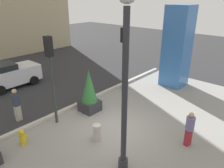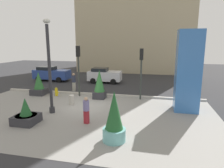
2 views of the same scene
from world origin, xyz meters
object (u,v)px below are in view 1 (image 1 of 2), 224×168
car_curb_west (9,75)px  art_pillar_blue (177,47)px  traffic_light_corner (123,49)px  pedestrian_by_curb (16,103)px  concrete_bollard (97,132)px  fire_hydrant (22,137)px  lamp_post (125,97)px  pedestrian_on_sidewalk (190,128)px  traffic_light_far_side (51,67)px  potted_plant_curbside (89,92)px

car_curb_west → art_pillar_blue: bearing=-46.3°
traffic_light_corner → pedestrian_by_curb: (-6.51, 1.56, -1.83)m
art_pillar_blue → pedestrian_by_curb: 10.55m
concrete_bollard → traffic_light_corner: traffic_light_corner is taller
fire_hydrant → traffic_light_corner: size_ratio=0.18×
fire_hydrant → car_curb_west: bearing=68.8°
traffic_light_corner → fire_hydrant: bearing=-176.5°
traffic_light_corner → pedestrian_by_curb: traffic_light_corner is taller
lamp_post → art_pillar_blue: 9.10m
concrete_bollard → pedestrian_on_sidewalk: (2.31, -3.17, 0.51)m
fire_hydrant → pedestrian_on_sidewalk: size_ratio=0.47×
pedestrian_by_curb → traffic_light_far_side: bearing=-53.5°
art_pillar_blue → fire_hydrant: art_pillar_blue is taller
lamp_post → concrete_bollard: lamp_post is taller
traffic_light_corner → traffic_light_far_side: (-5.33, -0.04, 0.12)m
art_pillar_blue → pedestrian_by_curb: size_ratio=3.10×
fire_hydrant → car_curb_west: 7.24m
art_pillar_blue → traffic_light_corner: art_pillar_blue is taller
lamp_post → traffic_light_corner: bearing=39.4°
traffic_light_far_side → potted_plant_curbside: bearing=-10.8°
pedestrian_by_curb → pedestrian_on_sidewalk: 8.27m
traffic_light_corner → traffic_light_far_side: bearing=-179.6°
traffic_light_far_side → car_curb_west: bearing=84.5°
art_pillar_blue → lamp_post: bearing=-164.3°
traffic_light_far_side → car_curb_west: size_ratio=1.13×
lamp_post → pedestrian_on_sidewalk: lamp_post is taller
lamp_post → traffic_light_far_side: 4.48m
art_pillar_blue → fire_hydrant: 10.95m
pedestrian_by_curb → potted_plant_curbside: bearing=-32.2°
lamp_post → car_curb_west: 11.04m
potted_plant_curbside → pedestrian_on_sidewalk: potted_plant_curbside is taller
art_pillar_blue → pedestrian_by_curb: art_pillar_blue is taller
fire_hydrant → art_pillar_blue: bearing=-8.6°
potted_plant_curbside → pedestrian_on_sidewalk: 5.39m
car_curb_west → traffic_light_corner: bearing=-53.2°
lamp_post → pedestrian_by_curb: bearing=99.4°
traffic_light_far_side → pedestrian_on_sidewalk: 6.63m
lamp_post → art_pillar_blue: lamp_post is taller
fire_hydrant → pedestrian_by_curb: pedestrian_by_curb is taller
lamp_post → traffic_light_far_side: (0.18, 4.48, -0.01)m
potted_plant_curbside → traffic_light_corner: size_ratio=0.58×
potted_plant_curbside → car_curb_west: bearing=101.2°
fire_hydrant → pedestrian_by_curb: 2.24m
potted_plant_curbside → fire_hydrant: bearing=-179.5°
art_pillar_blue → car_curb_west: bearing=133.7°
traffic_light_far_side → pedestrian_by_curb: size_ratio=2.47×
concrete_bollard → pedestrian_on_sidewalk: pedestrian_on_sidewalk is taller
fire_hydrant → traffic_light_far_side: bearing=11.4°
fire_hydrant → pedestrian_by_curb: bearing=68.0°
pedestrian_on_sidewalk → potted_plant_curbside: bearing=97.9°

